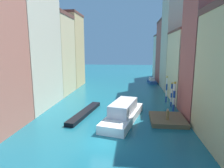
{
  "coord_description": "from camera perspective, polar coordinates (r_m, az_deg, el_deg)",
  "views": [
    {
      "loc": [
        2.94,
        -17.76,
        9.34
      ],
      "look_at": [
        -1.64,
        25.41,
        1.5
      ],
      "focal_mm": 30.77,
      "sensor_mm": 36.0,
      "label": 1
    }
  ],
  "objects": [
    {
      "name": "ground_plane",
      "position": [
        43.38,
        2.03,
        -2.2
      ],
      "size": [
        154.0,
        154.0,
        0.0
      ],
      "primitive_type": "plane",
      "color": "#196070"
    },
    {
      "name": "building_left_1",
      "position": [
        33.89,
        -24.5,
        9.66
      ],
      "size": [
        8.01,
        11.23,
        19.05
      ],
      "color": "beige",
      "rests_on": "ground"
    },
    {
      "name": "building_left_2",
      "position": [
        42.79,
        -17.61,
        8.41
      ],
      "size": [
        8.01,
        8.74,
        16.62
      ],
      "color": "beige",
      "rests_on": "ground"
    },
    {
      "name": "building_left_3",
      "position": [
        50.88,
        -13.71,
        9.66
      ],
      "size": [
        8.01,
        8.5,
        18.15
      ],
      "color": "#DBB77A",
      "rests_on": "ground"
    },
    {
      "name": "building_right_1",
      "position": [
        29.31,
        28.83,
        8.86
      ],
      "size": [
        8.01,
        7.19,
        18.53
      ],
      "color": "#B25147",
      "rests_on": "ground"
    },
    {
      "name": "building_right_2",
      "position": [
        38.39,
        23.04,
        5.02
      ],
      "size": [
        8.01,
        11.07,
        12.77
      ],
      "color": "beige",
      "rests_on": "ground"
    },
    {
      "name": "building_right_3",
      "position": [
        48.59,
        19.76,
        11.68
      ],
      "size": [
        8.01,
        9.72,
        22.1
      ],
      "color": "#BCB299",
      "rests_on": "ground"
    },
    {
      "name": "building_right_4",
      "position": [
        58.14,
        17.36,
        9.17
      ],
      "size": [
        8.01,
        9.85,
        17.41
      ],
      "color": "#B25147",
      "rests_on": "ground"
    },
    {
      "name": "building_right_5",
      "position": [
        67.13,
        15.78,
        7.87
      ],
      "size": [
        8.01,
        7.72,
        14.02
      ],
      "color": "beige",
      "rests_on": "ground"
    },
    {
      "name": "waterfront_dock",
      "position": [
        26.64,
        16.15,
        -10.07
      ],
      "size": [
        4.43,
        5.0,
        0.55
      ],
      "color": "brown",
      "rests_on": "ground"
    },
    {
      "name": "person_on_dock",
      "position": [
        25.54,
        16.18,
        -8.72
      ],
      "size": [
        0.36,
        0.36,
        1.44
      ],
      "color": "olive",
      "rests_on": "waterfront_dock"
    },
    {
      "name": "mooring_pole_0",
      "position": [
        30.6,
        17.98,
        -3.44
      ],
      "size": [
        0.39,
        0.39,
        4.62
      ],
      "color": "#1E479E",
      "rests_on": "ground"
    },
    {
      "name": "mooring_pole_1",
      "position": [
        33.13,
        17.27,
        -2.89
      ],
      "size": [
        0.31,
        0.31,
        4.06
      ],
      "color": "#1E479E",
      "rests_on": "ground"
    },
    {
      "name": "mooring_pole_2",
      "position": [
        35.25,
        15.91,
        -1.47
      ],
      "size": [
        0.31,
        0.31,
        4.75
      ],
      "color": "#1E479E",
      "rests_on": "ground"
    },
    {
      "name": "vaporetto_white",
      "position": [
        25.82,
        3.38,
        -8.58
      ],
      "size": [
        5.56,
        11.0,
        2.59
      ],
      "color": "white",
      "rests_on": "ground"
    },
    {
      "name": "gondola_black",
      "position": [
        28.51,
        -8.08,
        -8.42
      ],
      "size": [
        2.87,
        9.98,
        0.54
      ],
      "color": "black",
      "rests_on": "ground"
    },
    {
      "name": "motorboat_0",
      "position": [
        55.25,
        11.71,
        0.84
      ],
      "size": [
        2.32,
        5.38,
        1.53
      ],
      "color": "#234C93",
      "rests_on": "ground"
    }
  ]
}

